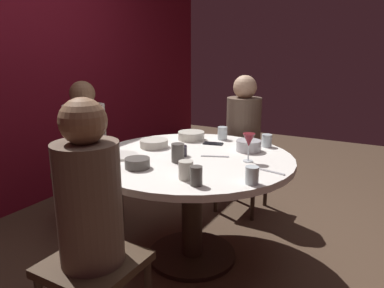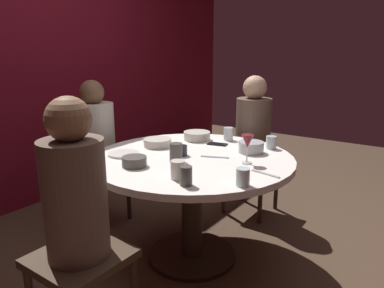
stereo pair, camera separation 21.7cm
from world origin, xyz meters
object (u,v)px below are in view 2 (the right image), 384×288
Objects in this scene: dining_table at (192,178)px; cup_far_edge at (228,134)px; bowl_small_white at (158,143)px; bowl_salad_center at (197,136)px; seated_diner_left at (75,200)px; cup_near_candle at (243,177)px; cup_center_front at (176,152)px; bowl_serving_large at (251,147)px; cup_beside_wine at (186,176)px; bowl_sauce_side at (134,161)px; cell_phone at (217,144)px; cup_by_left_diner at (271,142)px; seated_diner_right at (253,131)px; cup_by_right_diner at (178,170)px; candle_holder at (181,150)px; wine_glass at (247,142)px; dinner_plate at (124,154)px; seated_diner_back at (95,137)px.

dining_table is 13.33× the size of cup_far_edge.
bowl_salad_center is at bearing -20.40° from bowl_small_white.
cup_near_candle is at bearing -39.42° from seated_diner_left.
cup_center_front reaches higher than bowl_salad_center.
dining_table is at bearing 136.98° from bowl_serving_large.
seated_diner_left is (-0.90, 0.00, 0.17)m from dining_table.
seated_diner_left is 12.15× the size of cup_beside_wine.
cup_near_candle is at bearing -82.66° from bowl_sauce_side.
cup_beside_wine is at bearing 179.92° from bowl_serving_large.
bowl_sauce_side reaches higher than bowl_small_white.
bowl_small_white is at bearing -61.42° from cell_phone.
cup_center_front reaches higher than cup_by_left_diner.
cup_beside_wine reaches higher than bowl_small_white.
seated_diner_right is at bearing -0.73° from cup_center_front.
bowl_salad_center is 2.22× the size of cup_near_candle.
cup_near_candle is at bearing 23.32° from seated_diner_right.
cup_by_right_diner is at bearing 8.04° from seated_diner_right.
cup_near_candle is at bearing -104.07° from cup_center_front.
bowl_salad_center is (0.41, 0.15, -0.00)m from candle_holder.
bowl_small_white is 2.00× the size of cup_beside_wine.
seated_diner_right is 0.56m from bowl_salad_center.
seated_diner_left is at bearing -11.70° from cell_phone.
cup_beside_wine is at bearing -135.34° from cup_center_front.
seated_diner_left reaches higher than cup_by_right_diner.
wine_glass is 0.41m from cup_by_left_diner.
cell_phone is at bearing 53.49° from wine_glass.
dining_table is 14.40× the size of cup_near_candle.
dinner_plate is at bearing 72.36° from cup_beside_wine.
wine_glass is at bearing -59.45° from cup_center_front.
seated_diner_left is 0.77m from dinner_plate.
cup_near_candle is at bearing -11.03° from seated_diner_back.
cup_beside_wine is (-0.51, 0.08, -0.08)m from wine_glass.
bowl_serving_large is at bearing -126.00° from cup_far_edge.
seated_diner_back is 1.29m from cup_beside_wine.
seated_diner_back is 8.35× the size of cell_phone.
cup_center_front is at bearing 39.55° from cup_by_right_diner.
dinner_plate is 0.58m from cup_by_right_diner.
bowl_small_white reaches higher than dining_table.
cup_beside_wine is at bearing 124.01° from cup_near_candle.
wine_glass reaches higher than cup_near_candle.
bowl_small_white is (0.96, 0.34, 0.01)m from seated_diner_left.
seated_diner_left is 8.59× the size of cell_phone.
seated_diner_left is at bearing -179.24° from cup_far_edge.
bowl_serving_large reaches higher than bowl_sauce_side.
dinner_plate is 1.02× the size of bowl_salad_center.
bowl_sauce_side is at bearing 171.15° from cup_far_edge.
bowl_sauce_side is 0.26m from cup_center_front.
seated_diner_back is at bearing 70.94° from cup_by_right_diner.
candle_holder is at bearing 39.81° from cup_beside_wine.
dining_table is at bearing 25.11° from cup_by_right_diner.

